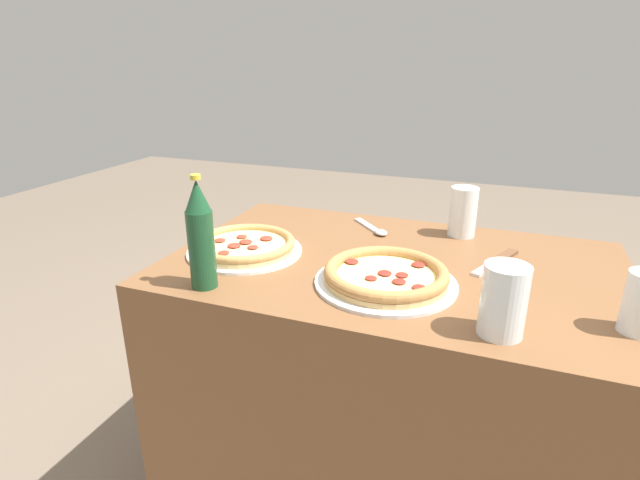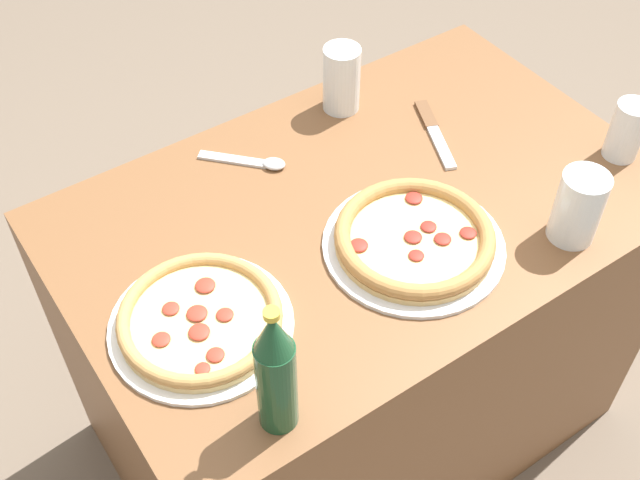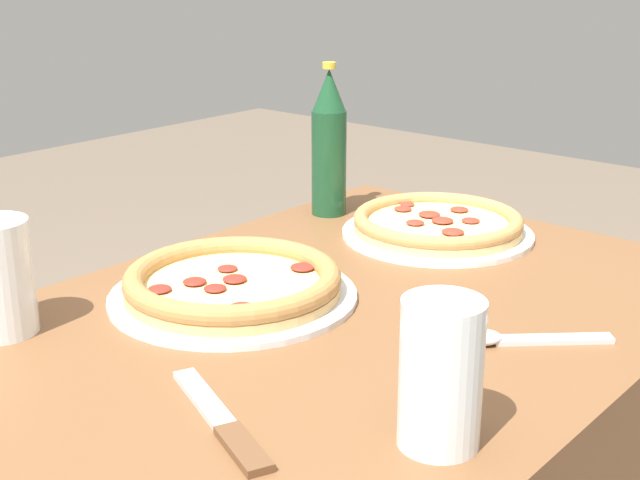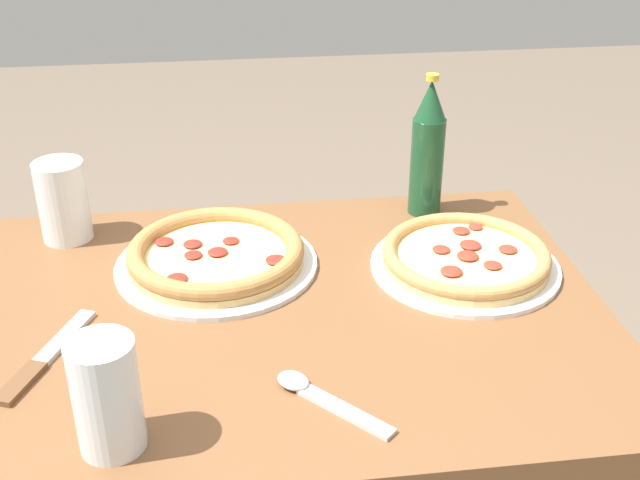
# 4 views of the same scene
# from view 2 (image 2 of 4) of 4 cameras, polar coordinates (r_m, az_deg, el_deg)

# --- Properties ---
(ground_plane) EXTENTS (8.00, 8.00, 0.00)m
(ground_plane) POSITION_cam_2_polar(r_m,az_deg,el_deg) (2.02, 2.25, -12.50)
(ground_plane) COLOR #6B5B4C
(table) EXTENTS (1.08, 0.69, 0.74)m
(table) POSITION_cam_2_polar(r_m,az_deg,el_deg) (1.72, 2.60, -6.30)
(table) COLOR brown
(table) RESTS_ON ground_plane
(pizza_pepperoni) EXTENTS (0.31, 0.31, 0.04)m
(pizza_pepperoni) POSITION_cam_2_polar(r_m,az_deg,el_deg) (1.36, 6.73, 0.07)
(pizza_pepperoni) COLOR silver
(pizza_pepperoni) RESTS_ON table
(pizza_veggie) EXTENTS (0.29, 0.29, 0.04)m
(pizza_veggie) POSITION_cam_2_polar(r_m,az_deg,el_deg) (1.26, -8.50, -5.63)
(pizza_veggie) COLOR white
(pizza_veggie) RESTS_ON table
(glass_lemonade) EXTENTS (0.08, 0.08, 0.13)m
(glass_lemonade) POSITION_cam_2_polar(r_m,az_deg,el_deg) (1.41, 17.83, 2.05)
(glass_lemonade) COLOR white
(glass_lemonade) RESTS_ON table
(glass_orange_juice) EXTENTS (0.07, 0.07, 0.14)m
(glass_orange_juice) POSITION_cam_2_polar(r_m,az_deg,el_deg) (1.61, 1.54, 11.16)
(glass_orange_juice) COLOR white
(glass_orange_juice) RESTS_ON table
(glass_iced_tea) EXTENTS (0.06, 0.06, 0.12)m
(glass_iced_tea) POSITION_cam_2_polar(r_m,az_deg,el_deg) (1.60, 20.95, 7.19)
(glass_iced_tea) COLOR white
(glass_iced_tea) RESTS_ON table
(beer_bottle) EXTENTS (0.06, 0.06, 0.25)m
(beer_bottle) POSITION_cam_2_polar(r_m,az_deg,el_deg) (1.07, -3.17, -9.35)
(beer_bottle) COLOR #194728
(beer_bottle) RESTS_ON table
(knife) EXTENTS (0.10, 0.20, 0.01)m
(knife) POSITION_cam_2_polar(r_m,az_deg,el_deg) (1.60, 8.09, 7.70)
(knife) COLOR brown
(knife) RESTS_ON table
(spoon) EXTENTS (0.13, 0.14, 0.02)m
(spoon) POSITION_cam_2_polar(r_m,az_deg,el_deg) (1.52, -4.56, 5.56)
(spoon) COLOR silver
(spoon) RESTS_ON table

